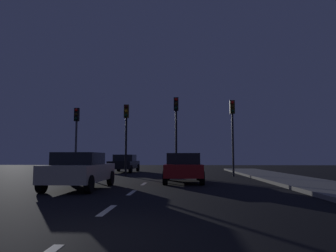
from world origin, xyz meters
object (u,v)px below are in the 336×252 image
Objects in this scene: traffic_signal_center_right at (176,121)px; car_stopped_ahead at (183,167)px; traffic_signal_center_left at (126,126)px; car_oncoming_far at (124,163)px; traffic_signal_far_right at (233,123)px; traffic_signal_far_left at (76,128)px; car_adjacent_lane at (80,170)px.

traffic_signal_center_right is 5.93m from car_stopped_ahead.
traffic_signal_center_left is 1.15× the size of car_stopped_ahead.
traffic_signal_far_right is at bearing -34.66° from car_oncoming_far.
car_stopped_ahead is (-3.34, -5.14, -2.79)m from traffic_signal_far_right.
traffic_signal_far_left is at bearing -179.99° from traffic_signal_center_right.
traffic_signal_center_left reaches higher than car_stopped_ahead.
car_stopped_ahead is at bearing 39.67° from car_adjacent_lane.
car_adjacent_lane is 14.29m from car_oncoming_far.
traffic_signal_center_left is 6.91m from car_stopped_ahead.
car_stopped_ahead is 11.88m from car_oncoming_far.
car_oncoming_far is at bearing 114.29° from car_stopped_ahead.
traffic_signal_far_left reaches higher than car_stopped_ahead.
car_oncoming_far is at bearing 67.82° from traffic_signal_far_left.
traffic_signal_far_right reaches higher than car_stopped_ahead.
traffic_signal_center_right is at bearing 179.99° from traffic_signal_far_right.
car_stopped_ahead is 5.39m from car_adjacent_lane.
traffic_signal_far_right reaches higher than car_oncoming_far.
traffic_signal_far_left is 6.80m from traffic_signal_center_right.
traffic_signal_center_left is 1.10× the size of car_oncoming_far.
car_adjacent_lane is (3.06, -8.58, -2.49)m from traffic_signal_far_left.
traffic_signal_far_right is at bearing 0.01° from traffic_signal_far_left.
car_oncoming_far is at bearing 145.34° from traffic_signal_far_right.
traffic_signal_center_right is at bearing -51.88° from car_oncoming_far.
traffic_signal_far_right reaches higher than traffic_signal_center_left.
traffic_signal_center_right is (3.37, 0.00, 0.30)m from traffic_signal_center_left.
car_adjacent_lane is (-7.49, -8.58, -2.79)m from traffic_signal_far_right.
traffic_signal_far_left is at bearing -179.99° from traffic_signal_center_left.
car_adjacent_lane is at bearing -131.12° from traffic_signal_far_right.
car_stopped_ahead is at bearing -85.28° from traffic_signal_center_right.
traffic_signal_far_right is at bearing 48.88° from car_adjacent_lane.
traffic_signal_far_right is (10.54, 0.00, 0.29)m from traffic_signal_far_left.
traffic_signal_far_right is 10.38m from car_oncoming_far.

